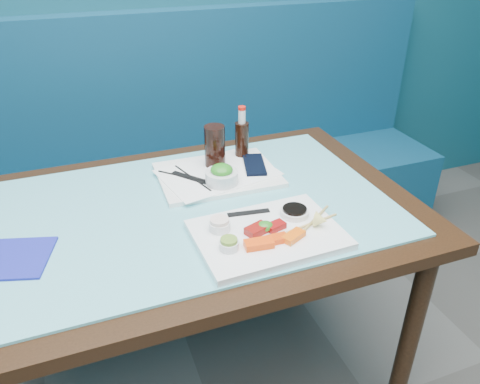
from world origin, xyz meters
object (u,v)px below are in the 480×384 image
object	(u,v)px
serving_tray	(218,175)
cola_glass	(215,146)
booth_bench	(147,190)
cola_bottle_body	(242,141)
seaweed_bowl	(222,177)
sashimi_plate	(268,235)
dining_table	(189,232)
blue_napkin	(15,258)

from	to	relation	value
serving_tray	cola_glass	bearing A→B (deg)	81.08
serving_tray	cola_glass	size ratio (longest dim) A/B	2.71
booth_bench	cola_bottle_body	xyz separation A→B (m)	(0.27, -0.58, 0.45)
serving_tray	cola_bottle_body	distance (m)	0.17
seaweed_bowl	cola_glass	bearing A→B (deg)	81.25
sashimi_plate	cola_glass	world-z (taller)	cola_glass
booth_bench	dining_table	bearing A→B (deg)	-90.00
booth_bench	cola_bottle_body	bearing A→B (deg)	-64.72
cola_bottle_body	blue_napkin	world-z (taller)	cola_bottle_body
sashimi_plate	cola_glass	xyz separation A→B (m)	(-0.01, 0.44, 0.08)
blue_napkin	dining_table	bearing A→B (deg)	10.28
cola_glass	booth_bench	bearing A→B (deg)	104.21
dining_table	cola_glass	size ratio (longest dim) A/B	9.60
booth_bench	cola_glass	distance (m)	0.80
dining_table	cola_bottle_body	xyz separation A→B (m)	(0.27, 0.26, 0.16)
cola_bottle_body	sashimi_plate	bearing A→B (deg)	-102.72
sashimi_plate	serving_tray	size ratio (longest dim) A/B	1.00
seaweed_bowl	blue_napkin	xyz separation A→B (m)	(-0.62, -0.17, -0.03)
serving_tray	cola_glass	xyz separation A→B (m)	(0.01, 0.05, 0.08)
sashimi_plate	serving_tray	bearing A→B (deg)	90.81
booth_bench	sashimi_plate	world-z (taller)	booth_bench
seaweed_bowl	cola_bottle_body	size ratio (longest dim) A/B	0.76
booth_bench	blue_napkin	size ratio (longest dim) A/B	17.40
cola_glass	dining_table	bearing A→B (deg)	-126.57
cola_glass	blue_napkin	distance (m)	0.71
dining_table	blue_napkin	distance (m)	0.50
seaweed_bowl	cola_bottle_body	bearing A→B (deg)	52.03
dining_table	cola_bottle_body	world-z (taller)	cola_bottle_body
seaweed_bowl	cola_glass	distance (m)	0.14
sashimi_plate	booth_bench	bearing A→B (deg)	97.18
serving_tray	blue_napkin	xyz separation A→B (m)	(-0.63, -0.25, -0.00)
sashimi_plate	cola_bottle_body	xyz separation A→B (m)	(0.11, 0.49, 0.06)
seaweed_bowl	sashimi_plate	bearing A→B (deg)	-85.21
booth_bench	cola_glass	size ratio (longest dim) A/B	20.56
dining_table	sashimi_plate	size ratio (longest dim) A/B	3.55
booth_bench	sashimi_plate	xyz separation A→B (m)	(0.16, -1.07, 0.39)
dining_table	seaweed_bowl	world-z (taller)	seaweed_bowl
dining_table	seaweed_bowl	size ratio (longest dim) A/B	13.08
serving_tray	sashimi_plate	bearing A→B (deg)	-86.22
cola_bottle_body	cola_glass	bearing A→B (deg)	-159.08
sashimi_plate	dining_table	bearing A→B (deg)	124.12
seaweed_bowl	cola_glass	world-z (taller)	cola_glass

